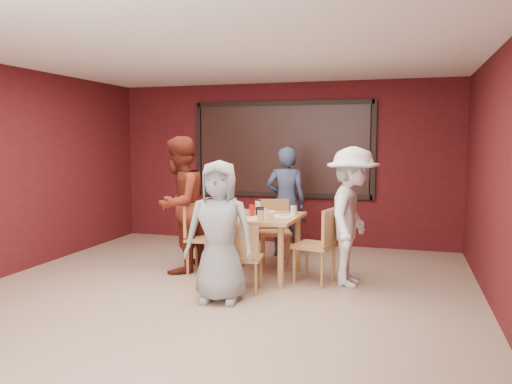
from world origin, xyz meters
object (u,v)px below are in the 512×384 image
(dining_table, at_px, (259,223))
(chair_left, at_px, (199,234))
(chair_back, at_px, (275,227))
(diner_left, at_px, (179,204))
(chair_right, at_px, (320,241))
(diner_back, at_px, (286,202))
(diner_right, at_px, (352,217))
(diner_front, at_px, (219,232))
(chair_front, at_px, (244,254))

(dining_table, bearing_deg, chair_left, 179.12)
(chair_back, relative_size, diner_left, 0.50)
(chair_back, distance_m, chair_right, 1.23)
(chair_back, bearing_deg, diner_back, 82.17)
(chair_right, distance_m, diner_right, 0.50)
(chair_right, xyz_separation_m, diner_back, (-0.77, 1.37, 0.31))
(diner_front, bearing_deg, chair_right, 39.16)
(dining_table, xyz_separation_m, diner_right, (1.21, -0.03, 0.15))
(dining_table, xyz_separation_m, chair_front, (0.03, -0.74, -0.25))
(chair_back, height_order, diner_left, diner_left)
(dining_table, height_order, chair_left, dining_table)
(chair_back, xyz_separation_m, diner_back, (0.06, 0.46, 0.33))
(diner_right, bearing_deg, diner_left, 94.29)
(dining_table, height_order, chair_front, dining_table)
(diner_back, height_order, diner_left, diner_left)
(dining_table, xyz_separation_m, diner_front, (-0.14, -1.11, 0.08))
(chair_back, height_order, chair_left, chair_left)
(chair_right, relative_size, diner_right, 0.56)
(chair_back, distance_m, diner_left, 1.48)
(chair_left, distance_m, diner_right, 2.11)
(chair_right, xyz_separation_m, diner_front, (-0.97, -1.02, 0.25))
(dining_table, height_order, chair_back, dining_table)
(chair_left, bearing_deg, dining_table, -0.88)
(diner_front, bearing_deg, diner_back, 77.87)
(diner_left, bearing_deg, chair_left, 104.81)
(chair_front, height_order, diner_right, diner_right)
(chair_left, bearing_deg, diner_left, -168.52)
(chair_front, height_order, diner_back, diner_back)
(chair_left, bearing_deg, chair_right, -3.29)
(chair_right, relative_size, diner_left, 0.52)
(chair_front, xyz_separation_m, chair_left, (-0.90, 0.76, 0.06))
(chair_left, height_order, diner_front, diner_front)
(chair_right, height_order, diner_back, diner_back)
(chair_front, height_order, diner_left, diner_left)
(chair_front, xyz_separation_m, diner_left, (-1.16, 0.70, 0.46))
(diner_left, distance_m, diner_right, 2.34)
(chair_front, bearing_deg, chair_back, 91.06)
(chair_left, distance_m, chair_right, 1.70)
(dining_table, relative_size, chair_back, 1.17)
(dining_table, bearing_deg, diner_back, 87.37)
(chair_right, xyz_separation_m, diner_left, (-1.96, 0.04, 0.39))
(diner_back, xyz_separation_m, diner_right, (1.15, -1.32, 0.01))
(diner_right, bearing_deg, chair_back, 58.80)
(chair_left, height_order, diner_back, diner_back)
(diner_front, bearing_deg, chair_left, 115.73)
(diner_right, bearing_deg, diner_back, 45.23)
(diner_right, bearing_deg, diner_front, 132.53)
(dining_table, height_order, diner_back, diner_back)
(diner_left, bearing_deg, chair_back, 130.92)
(chair_front, xyz_separation_m, chair_back, (-0.03, 1.57, 0.06))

